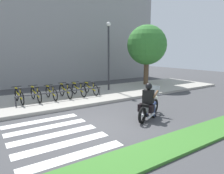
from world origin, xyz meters
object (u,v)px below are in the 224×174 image
(bicycle_0, at_px, (19,96))
(bicycle_5, at_px, (91,88))
(tree_near_rack, at_px, (147,45))
(bicycle_1, at_px, (36,94))
(bicycle_3, at_px, (66,91))
(street_lamp, at_px, (109,51))
(bicycle_4, at_px, (79,90))
(bicycle_2, at_px, (51,93))
(rider, at_px, (149,98))
(motorcycle, at_px, (149,107))
(bike_rack, at_px, (62,92))

(bicycle_0, xyz_separation_m, bicycle_5, (3.92, 0.00, -0.02))
(tree_near_rack, bearing_deg, bicycle_1, -173.24)
(bicycle_3, distance_m, street_lamp, 3.92)
(bicycle_3, xyz_separation_m, bicycle_4, (0.78, 0.00, -0.01))
(bicycle_2, height_order, tree_near_rack, tree_near_rack)
(bicycle_3, xyz_separation_m, street_lamp, (3.20, 0.60, 2.19))
(bicycle_4, bearing_deg, rider, -80.49)
(rider, height_order, bicycle_3, rider)
(bicycle_3, bearing_deg, bicycle_1, 179.98)
(bicycle_0, bearing_deg, motorcycle, -50.10)
(rider, xyz_separation_m, street_lamp, (1.61, 5.44, 1.88))
(motorcycle, height_order, bicycle_0, motorcycle)
(bicycle_0, xyz_separation_m, bicycle_1, (0.78, 0.00, -0.00))
(motorcycle, bearing_deg, bicycle_1, 123.94)
(motorcycle, relative_size, bicycle_5, 1.19)
(motorcycle, distance_m, tree_near_rack, 8.24)
(rider, bearing_deg, tree_near_rack, 47.88)
(bicycle_0, distance_m, bicycle_3, 2.35)
(bicycle_2, relative_size, tree_near_rack, 0.35)
(motorcycle, relative_size, bicycle_0, 1.12)
(motorcycle, relative_size, bicycle_3, 1.17)
(street_lamp, bearing_deg, bicycle_5, -159.86)
(bicycle_3, distance_m, bicycle_5, 1.57)
(bicycle_4, height_order, tree_near_rack, tree_near_rack)
(bicycle_0, height_order, bicycle_5, bicycle_0)
(tree_near_rack, bearing_deg, rider, -132.12)
(rider, xyz_separation_m, bicycle_2, (-2.38, 4.84, -0.34))
(bicycle_1, height_order, bicycle_5, bicycle_1)
(rider, height_order, bicycle_1, rider)
(motorcycle, bearing_deg, street_lamp, 74.13)
(street_lamp, bearing_deg, motorcycle, -105.87)
(bicycle_4, relative_size, tree_near_rack, 0.37)
(bicycle_1, xyz_separation_m, bicycle_3, (1.57, -0.00, 0.01))
(bicycle_3, bearing_deg, bicycle_0, 179.99)
(bicycle_4, xyz_separation_m, street_lamp, (2.42, 0.60, 2.20))
(bicycle_1, xyz_separation_m, bike_rack, (1.18, -0.55, 0.07))
(bicycle_2, distance_m, bicycle_5, 2.35)
(bicycle_0, bearing_deg, bicycle_2, 0.03)
(bike_rack, relative_size, tree_near_rack, 0.98)
(street_lamp, bearing_deg, bicycle_3, -169.37)
(bicycle_0, height_order, bicycle_2, bicycle_0)
(bicycle_4, bearing_deg, bicycle_2, 179.98)
(bicycle_2, bearing_deg, bicycle_5, 0.00)
(bicycle_5, bearing_deg, bike_rack, -164.17)
(bicycle_0, bearing_deg, bike_rack, -15.79)
(motorcycle, height_order, tree_near_rack, tree_near_rack)
(bike_rack, bearing_deg, bicycle_3, 54.74)
(motorcycle, bearing_deg, bike_rack, 115.83)
(bicycle_1, bearing_deg, bicycle_3, -0.02)
(motorcycle, height_order, bicycle_3, motorcycle)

